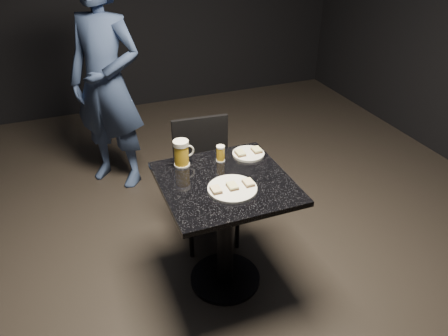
{
  "coord_description": "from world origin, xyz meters",
  "views": [
    {
      "loc": [
        -0.74,
        -1.87,
        2.05
      ],
      "look_at": [
        0.0,
        0.02,
        0.82
      ],
      "focal_mm": 35.0,
      "sensor_mm": 36.0,
      "label": 1
    }
  ],
  "objects_px": {
    "beer_tumbler": "(221,154)",
    "chair": "(205,173)",
    "patron": "(106,83)",
    "plate_small": "(248,154)",
    "beer_mug": "(182,153)",
    "table": "(225,216)",
    "plate_large": "(232,189)"
  },
  "relations": [
    {
      "from": "beer_tumbler",
      "to": "chair",
      "type": "distance_m",
      "value": 0.41
    },
    {
      "from": "patron",
      "to": "beer_tumbler",
      "type": "bearing_deg",
      "value": -27.28
    },
    {
      "from": "beer_tumbler",
      "to": "plate_small",
      "type": "bearing_deg",
      "value": 1.32
    },
    {
      "from": "beer_mug",
      "to": "table",
      "type": "bearing_deg",
      "value": -55.36
    },
    {
      "from": "table",
      "to": "beer_mug",
      "type": "distance_m",
      "value": 0.44
    },
    {
      "from": "patron",
      "to": "chair",
      "type": "height_order",
      "value": "patron"
    },
    {
      "from": "plate_small",
      "to": "chair",
      "type": "height_order",
      "value": "chair"
    },
    {
      "from": "plate_small",
      "to": "beer_mug",
      "type": "xyz_separation_m",
      "value": [
        -0.41,
        0.03,
        0.07
      ]
    },
    {
      "from": "beer_tumbler",
      "to": "chair",
      "type": "relative_size",
      "value": 0.11
    },
    {
      "from": "table",
      "to": "beer_mug",
      "type": "bearing_deg",
      "value": 124.64
    },
    {
      "from": "patron",
      "to": "chair",
      "type": "bearing_deg",
      "value": -22.1
    },
    {
      "from": "table",
      "to": "beer_tumbler",
      "type": "xyz_separation_m",
      "value": [
        0.05,
        0.21,
        0.29
      ]
    },
    {
      "from": "table",
      "to": "beer_mug",
      "type": "xyz_separation_m",
      "value": [
        -0.17,
        0.25,
        0.32
      ]
    },
    {
      "from": "plate_large",
      "to": "beer_mug",
      "type": "relative_size",
      "value": 1.67
    },
    {
      "from": "plate_large",
      "to": "plate_small",
      "type": "relative_size",
      "value": 1.37
    },
    {
      "from": "beer_mug",
      "to": "beer_tumbler",
      "type": "distance_m",
      "value": 0.23
    },
    {
      "from": "plate_small",
      "to": "chair",
      "type": "bearing_deg",
      "value": 123.55
    },
    {
      "from": "beer_mug",
      "to": "patron",
      "type": "bearing_deg",
      "value": 101.3
    },
    {
      "from": "plate_small",
      "to": "table",
      "type": "height_order",
      "value": "plate_small"
    },
    {
      "from": "beer_mug",
      "to": "chair",
      "type": "bearing_deg",
      "value": 48.32
    },
    {
      "from": "table",
      "to": "chair",
      "type": "xyz_separation_m",
      "value": [
        0.05,
        0.5,
        -0.01
      ]
    },
    {
      "from": "chair",
      "to": "beer_tumbler",
      "type": "bearing_deg",
      "value": -89.23
    },
    {
      "from": "plate_large",
      "to": "patron",
      "type": "xyz_separation_m",
      "value": [
        -0.41,
        1.55,
        0.11
      ]
    },
    {
      "from": "plate_large",
      "to": "chair",
      "type": "xyz_separation_m",
      "value": [
        0.05,
        0.59,
        -0.26
      ]
    },
    {
      "from": "beer_tumbler",
      "to": "plate_large",
      "type": "bearing_deg",
      "value": -99.55
    },
    {
      "from": "plate_small",
      "to": "beer_mug",
      "type": "height_order",
      "value": "beer_mug"
    },
    {
      "from": "plate_large",
      "to": "patron",
      "type": "bearing_deg",
      "value": 104.95
    },
    {
      "from": "plate_large",
      "to": "plate_small",
      "type": "height_order",
      "value": "same"
    },
    {
      "from": "plate_small",
      "to": "patron",
      "type": "xyz_separation_m",
      "value": [
        -0.65,
        1.24,
        0.11
      ]
    },
    {
      "from": "beer_tumbler",
      "to": "beer_mug",
      "type": "bearing_deg",
      "value": 171.08
    },
    {
      "from": "plate_large",
      "to": "beer_mug",
      "type": "xyz_separation_m",
      "value": [
        -0.17,
        0.34,
        0.07
      ]
    },
    {
      "from": "plate_large",
      "to": "chair",
      "type": "bearing_deg",
      "value": 85.36
    }
  ]
}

